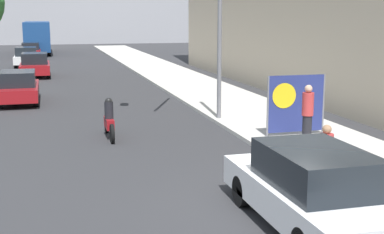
{
  "coord_description": "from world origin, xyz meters",
  "views": [
    {
      "loc": [
        -4.37,
        -9.3,
        3.88
      ],
      "look_at": [
        -0.49,
        4.97,
        1.07
      ],
      "focal_mm": 50.0,
      "sensor_mm": 36.0,
      "label": 1
    }
  ],
  "objects": [
    {
      "name": "car_on_road_nearest",
      "position": [
        -5.65,
        15.74,
        0.72
      ],
      "size": [
        1.7,
        4.23,
        1.46
      ],
      "color": "maroon",
      "rests_on": "ground_plane"
    },
    {
      "name": "car_on_road_distant",
      "position": [
        -5.9,
        34.33,
        0.74
      ],
      "size": [
        1.77,
        4.35,
        1.5
      ],
      "color": "white",
      "rests_on": "ground_plane"
    },
    {
      "name": "car_on_road_midblock",
      "position": [
        -5.12,
        26.56,
        0.76
      ],
      "size": [
        1.82,
        4.29,
        1.54
      ],
      "color": "maroon",
      "rests_on": "ground_plane"
    },
    {
      "name": "city_bus_on_road",
      "position": [
        -5.18,
        48.84,
        1.88
      ],
      "size": [
        2.49,
        11.16,
        3.28
      ],
      "color": "navy",
      "rests_on": "ground_plane"
    },
    {
      "name": "sidewalk_curb",
      "position": [
        3.47,
        15.0,
        0.06
      ],
      "size": [
        3.97,
        90.0,
        0.12
      ],
      "primitive_type": "cube",
      "color": "beige",
      "rests_on": "ground_plane"
    },
    {
      "name": "jogger_on_sidewalk",
      "position": [
        2.98,
        4.76,
        1.03
      ],
      "size": [
        0.34,
        0.34,
        1.77
      ],
      "rotation": [
        0.0,
        0.0,
        3.69
      ],
      "color": "black",
      "rests_on": "sidewalk_curb"
    },
    {
      "name": "ground_plane",
      "position": [
        0.0,
        0.0,
        0.0
      ],
      "size": [
        160.0,
        160.0,
        0.0
      ],
      "primitive_type": "plane",
      "color": "#303033"
    },
    {
      "name": "car_on_road_far_lane",
      "position": [
        -5.75,
        42.42,
        0.73
      ],
      "size": [
        1.73,
        4.43,
        1.46
      ],
      "color": "maroon",
      "rests_on": "ground_plane"
    },
    {
      "name": "seated_protester",
      "position": [
        1.96,
        1.75,
        0.77
      ],
      "size": [
        0.94,
        0.77,
        1.21
      ],
      "rotation": [
        0.0,
        0.0,
        0.23
      ],
      "color": "#474C56",
      "rests_on": "sidewalk_curb"
    },
    {
      "name": "parked_car_curbside",
      "position": [
        0.19,
        -0.86,
        0.76
      ],
      "size": [
        1.81,
        4.56,
        1.55
      ],
      "color": "white",
      "rests_on": "ground_plane"
    },
    {
      "name": "motorcycle_on_road",
      "position": [
        -2.53,
        7.64,
        0.56
      ],
      "size": [
        0.28,
        2.16,
        1.32
      ],
      "color": "maroon",
      "rests_on": "ground_plane"
    },
    {
      "name": "traffic_light_pole",
      "position": [
        0.55,
        9.88,
        4.18
      ],
      "size": [
        3.5,
        3.27,
        5.96
      ],
      "color": "slate",
      "rests_on": "sidewalk_curb"
    },
    {
      "name": "protest_banner",
      "position": [
        3.2,
        5.99,
        1.14
      ],
      "size": [
        1.99,
        0.06,
        1.92
      ],
      "color": "slate",
      "rests_on": "sidewalk_curb"
    }
  ]
}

